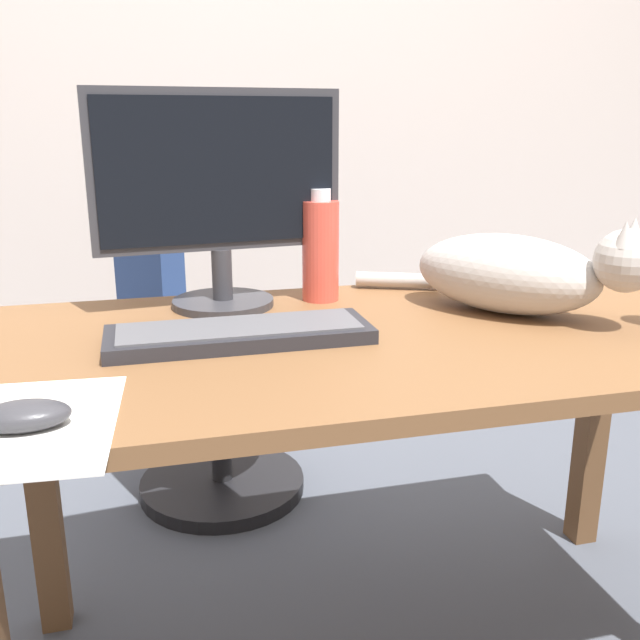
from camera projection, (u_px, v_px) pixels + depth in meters
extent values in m
cube|color=beige|center=(248.00, 52.00, 2.52)|extent=(6.00, 0.04, 2.60)
cube|color=brown|center=(393.00, 339.00, 1.24)|extent=(1.43, 0.71, 0.03)
cube|color=brown|center=(42.00, 485.00, 1.46)|extent=(0.06, 0.06, 0.68)
cube|color=brown|center=(593.00, 419.00, 1.77)|extent=(0.06, 0.06, 0.68)
cylinder|color=black|center=(223.00, 484.00, 2.10)|extent=(0.48, 0.48, 0.04)
cylinder|color=black|center=(220.00, 421.00, 2.04)|extent=(0.06, 0.06, 0.45)
cylinder|color=navy|center=(216.00, 338.00, 1.97)|extent=(0.44, 0.44, 0.06)
cube|color=navy|center=(147.00, 266.00, 1.81)|extent=(0.17, 0.35, 0.40)
cylinder|color=#333338|center=(223.00, 302.00, 1.40)|extent=(0.20, 0.20, 0.01)
cylinder|color=#333338|center=(222.00, 274.00, 1.38)|extent=(0.04, 0.04, 0.10)
cube|color=#333338|center=(218.00, 171.00, 1.33)|extent=(0.48, 0.07, 0.30)
cube|color=black|center=(220.00, 171.00, 1.32)|extent=(0.45, 0.05, 0.27)
cube|color=#232328|center=(240.00, 334.00, 1.18)|extent=(0.44, 0.15, 0.02)
cube|color=#515156|center=(239.00, 326.00, 1.17)|extent=(0.40, 0.12, 0.00)
ellipsoid|color=#B2ADA8|center=(506.00, 273.00, 1.34)|extent=(0.37, 0.39, 0.15)
sphere|color=#B2ADA8|center=(626.00, 261.00, 1.21)|extent=(0.11, 0.11, 0.11)
cone|color=#B2ADA8|center=(634.00, 230.00, 1.22)|extent=(0.04, 0.04, 0.04)
cone|color=#B2ADA8|center=(625.00, 234.00, 1.17)|extent=(0.04, 0.04, 0.04)
cylinder|color=#B2ADA8|center=(397.00, 280.00, 1.54)|extent=(0.18, 0.10, 0.03)
ellipsoid|color=#333338|center=(24.00, 416.00, 0.84)|extent=(0.11, 0.06, 0.04)
cube|color=white|center=(28.00, 425.00, 0.86)|extent=(0.23, 0.31, 0.00)
cylinder|color=#D84C3D|center=(321.00, 251.00, 1.43)|extent=(0.07, 0.07, 0.20)
cylinder|color=silver|center=(321.00, 195.00, 1.39)|extent=(0.04, 0.04, 0.02)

